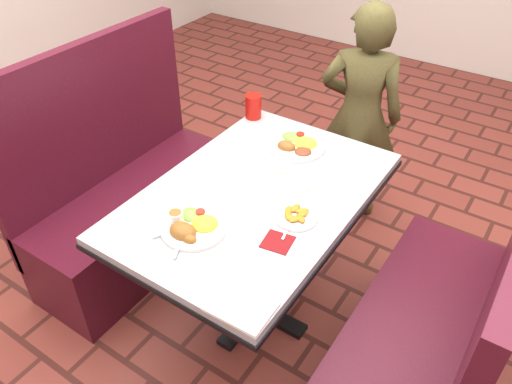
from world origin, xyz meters
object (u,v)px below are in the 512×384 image
booth_bench_left (132,203)px  plantain_plate (296,216)px  booth_bench_right (424,345)px  dining_table (256,210)px  far_dinner_plate (297,143)px  diner_person (359,116)px  near_dinner_plate (192,224)px  red_tumbler (253,106)px

booth_bench_left → plantain_plate: size_ratio=7.00×
booth_bench_right → plantain_plate: bearing=-175.0°
dining_table → booth_bench_left: bearing=180.0°
dining_table → far_dinner_plate: (-0.03, 0.39, 0.12)m
diner_person → near_dinner_plate: size_ratio=5.08×
near_dinner_plate → plantain_plate: near_dinner_plate is taller
near_dinner_plate → far_dinner_plate: 0.72m
booth_bench_right → diner_person: 1.32m
dining_table → plantain_plate: size_ratio=7.07×
far_dinner_plate → dining_table: bearing=-85.6°
dining_table → red_tumbler: 0.65m
dining_table → near_dinner_plate: near_dinner_plate is taller
booth_bench_left → diner_person: bearing=51.3°
booth_bench_right → near_dinner_plate: size_ratio=4.77×
booth_bench_right → near_dinner_plate: booth_bench_right is taller
far_dinner_plate → booth_bench_right: bearing=-25.3°
booth_bench_left → red_tumbler: (0.44, 0.51, 0.48)m
dining_table → diner_person: (0.02, 1.02, -0.02)m
booth_bench_right → plantain_plate: booth_bench_right is taller
near_dinner_plate → far_dinner_plate: near_dinner_plate is taller
dining_table → red_tumbler: (-0.36, 0.51, 0.16)m
booth_bench_right → red_tumbler: (-1.16, 0.51, 0.48)m
plantain_plate → booth_bench_right: bearing=5.0°
plantain_plate → dining_table: bearing=167.0°
red_tumbler → diner_person: bearing=53.2°
dining_table → red_tumbler: size_ratio=9.89×
booth_bench_left → plantain_plate: 1.11m
far_dinner_plate → plantain_plate: far_dinner_plate is taller
dining_table → booth_bench_left: size_ratio=1.01×
dining_table → plantain_plate: 0.25m
far_dinner_plate → plantain_plate: size_ratio=1.54×
booth_bench_right → booth_bench_left: bearing=180.0°
booth_bench_left → far_dinner_plate: bearing=27.0°
diner_person → red_tumbler: bearing=36.5°
diner_person → booth_bench_left: bearing=34.6°
red_tumbler → booth_bench_left: bearing=-130.5°
booth_bench_right → near_dinner_plate: bearing=-159.6°
booth_bench_right → diner_person: (-0.78, 1.02, 0.31)m
booth_bench_right → far_dinner_plate: (-0.83, 0.39, 0.44)m
far_dinner_plate → red_tumbler: 0.35m
near_dinner_plate → far_dinner_plate: bearing=86.7°
near_dinner_plate → far_dinner_plate: (0.04, 0.72, -0.00)m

